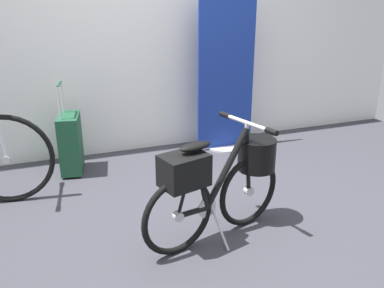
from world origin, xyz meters
TOP-DOWN VIEW (x-y plane):
  - ground_plane at (0.00, 0.00)m, footprint 6.19×6.19m
  - floor_banner_stand at (0.82, 1.45)m, footprint 0.60×0.36m
  - folding_bike_foreground at (0.09, -0.09)m, footprint 1.09×0.53m
  - rolling_suitcase at (-0.75, 1.36)m, footprint 0.24×0.39m

SIDE VIEW (x-z plane):
  - ground_plane at x=0.00m, z-range 0.00..0.00m
  - rolling_suitcase at x=-0.75m, z-range -0.13..0.70m
  - folding_bike_foreground at x=0.09m, z-range 0.02..0.81m
  - floor_banner_stand at x=0.82m, z-range -0.09..1.47m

